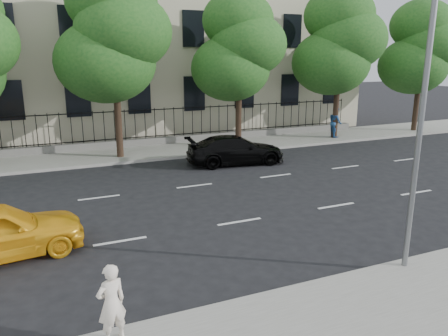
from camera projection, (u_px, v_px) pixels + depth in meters
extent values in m
plane|color=black|center=(277.00, 252.00, 12.53)|extent=(120.00, 120.00, 0.00)
cube|color=gray|center=(375.00, 327.00, 8.97)|extent=(60.00, 4.00, 0.15)
cube|color=gray|center=(153.00, 152.00, 24.94)|extent=(60.00, 4.00, 0.15)
cube|color=#BBB395|center=(116.00, 2.00, 30.65)|extent=(34.00, 12.00, 18.00)
cube|color=slate|center=(146.00, 142.00, 26.38)|extent=(30.00, 0.50, 0.40)
cube|color=black|center=(146.00, 137.00, 26.30)|extent=(28.80, 0.05, 0.05)
cube|color=black|center=(145.00, 110.00, 25.89)|extent=(28.80, 0.05, 0.05)
cylinder|color=slate|center=(422.00, 112.00, 10.40)|extent=(0.14, 0.14, 8.00)
cylinder|color=#382619|center=(119.00, 126.00, 23.02)|extent=(0.36, 0.36, 3.32)
ellipsoid|color=#1B4F1A|center=(106.00, 62.00, 22.29)|extent=(5.13, 5.13, 4.21)
ellipsoid|color=#1B4F1A|center=(124.00, 31.00, 21.82)|extent=(4.86, 4.86, 4.00)
ellipsoid|color=#1B4F1A|center=(112.00, 1.00, 21.82)|extent=(4.59, 4.59, 3.78)
cylinder|color=#382619|center=(238.00, 120.00, 25.74)|extent=(0.36, 0.36, 3.08)
ellipsoid|color=#1B4F1A|center=(230.00, 69.00, 25.09)|extent=(4.56, 4.56, 3.74)
ellipsoid|color=#1B4F1A|center=(249.00, 45.00, 24.66)|extent=(4.32, 4.32, 3.55)
ellipsoid|color=#1B4F1A|center=(238.00, 21.00, 24.70)|extent=(4.08, 4.08, 3.36)
cylinder|color=#382619|center=(336.00, 113.00, 28.41)|extent=(0.36, 0.36, 3.22)
ellipsoid|color=#1B4F1A|center=(331.00, 63.00, 27.72)|extent=(4.94, 4.94, 4.06)
ellipsoid|color=#1B4F1A|center=(349.00, 39.00, 27.26)|extent=(4.68, 4.68, 3.85)
ellipsoid|color=#1B4F1A|center=(339.00, 16.00, 27.27)|extent=(4.42, 4.42, 3.64)
cylinder|color=#382619|center=(416.00, 109.00, 31.13)|extent=(0.36, 0.36, 3.01)
ellipsoid|color=#1B4F1A|center=(413.00, 66.00, 30.48)|extent=(4.75, 4.75, 3.90)
ellipsoid|color=#1B4F1A|center=(431.00, 46.00, 30.03)|extent=(4.50, 4.50, 3.70)
ellipsoid|color=#1B4F1A|center=(422.00, 25.00, 30.06)|extent=(4.25, 4.25, 3.50)
imported|color=black|center=(236.00, 150.00, 22.34)|extent=(5.26, 2.70, 1.46)
imported|color=white|center=(111.00, 303.00, 8.22)|extent=(0.67, 0.54, 1.60)
imported|color=#24518E|center=(335.00, 122.00, 28.68)|extent=(0.96, 1.11, 1.97)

